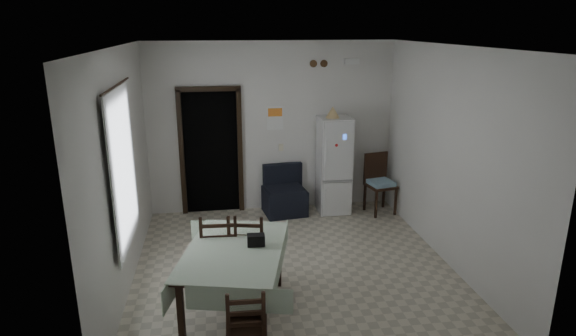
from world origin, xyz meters
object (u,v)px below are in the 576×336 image
(corner_chair, at_px, (381,184))
(dining_chair_far_right, at_px, (248,251))
(dining_chair_far_left, at_px, (220,252))
(dining_chair_near_head, at_px, (246,325))
(navy_seat, at_px, (285,191))
(fridge, at_px, (334,165))
(dining_table, at_px, (235,283))

(corner_chair, bearing_deg, dining_chair_far_right, -150.06)
(dining_chair_far_left, relative_size, dining_chair_near_head, 1.22)
(navy_seat, distance_m, dining_chair_far_left, 2.66)
(corner_chair, distance_m, dining_chair_far_right, 3.28)
(fridge, distance_m, dining_table, 3.49)
(dining_chair_far_left, bearing_deg, fridge, -126.92)
(corner_chair, distance_m, dining_table, 3.78)
(fridge, distance_m, corner_chair, 0.87)
(corner_chair, xyz_separation_m, dining_table, (-2.63, -2.71, -0.11))
(fridge, bearing_deg, dining_table, -121.48)
(dining_table, xyz_separation_m, dining_chair_near_head, (0.06, -0.84, 0.03))
(dining_chair_far_right, bearing_deg, dining_chair_near_head, 98.09)
(fridge, relative_size, dining_chair_near_head, 1.91)
(corner_chair, bearing_deg, fridge, 152.67)
(dining_table, bearing_deg, navy_seat, 85.37)
(fridge, height_order, corner_chair, fridge)
(corner_chair, distance_m, dining_chair_near_head, 4.39)
(fridge, height_order, dining_chair_near_head, fridge)
(dining_chair_far_left, distance_m, dining_chair_far_right, 0.34)
(dining_chair_far_left, bearing_deg, dining_chair_far_right, -178.27)
(navy_seat, relative_size, dining_chair_far_right, 0.80)
(dining_table, bearing_deg, fridge, 71.78)
(navy_seat, distance_m, dining_chair_far_right, 2.53)
(dining_chair_far_left, height_order, dining_chair_far_right, dining_chair_far_left)
(navy_seat, xyz_separation_m, dining_chair_far_left, (-1.14, -2.39, 0.12))
(dining_chair_far_left, bearing_deg, navy_seat, -112.54)
(dining_chair_far_left, distance_m, dining_chair_near_head, 1.39)
(corner_chair, bearing_deg, dining_chair_far_left, -153.84)
(navy_seat, distance_m, corner_chair, 1.66)
(navy_seat, relative_size, corner_chair, 0.80)
(navy_seat, height_order, dining_chair_far_left, dining_chair_far_left)
(corner_chair, height_order, dining_chair_near_head, corner_chair)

